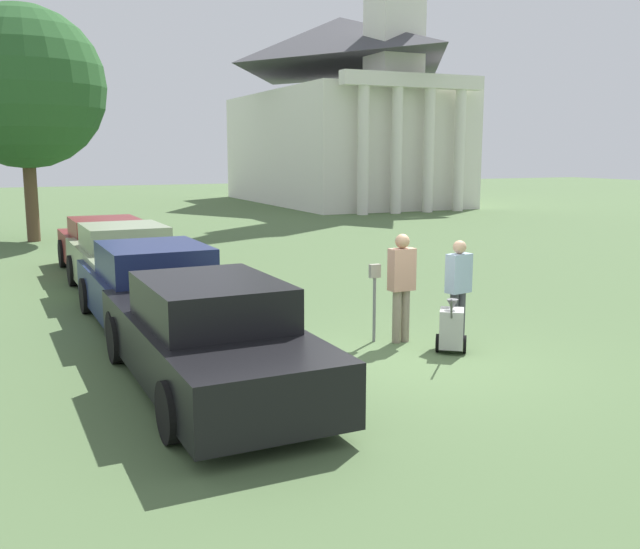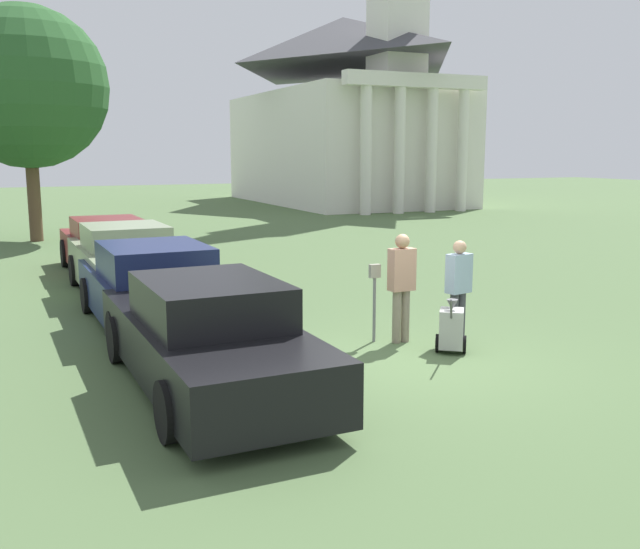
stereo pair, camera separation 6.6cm
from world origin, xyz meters
name	(u,v)px [view 2 (the right image)]	position (x,y,z in m)	size (l,w,h in m)	color
ground_plane	(404,360)	(0.00, 0.00, 0.00)	(120.00, 120.00, 0.00)	#4C663D
parked_car_black	(207,337)	(-3.03, -0.03, 0.69)	(2.10, 5.34, 1.48)	black
parked_car_navy	(154,289)	(-3.03, 3.64, 0.69)	(2.18, 5.23, 1.50)	#19234C
parked_car_sage	(125,261)	(-3.03, 6.91, 0.72)	(2.11, 4.80, 1.54)	gray
parked_car_maroon	(107,247)	(-3.03, 9.89, 0.68)	(2.07, 4.78, 1.43)	maroon
parking_meter	(375,288)	(0.08, 1.13, 0.90)	(0.18, 0.09, 1.29)	slate
person_worker	(402,281)	(0.46, 0.92, 1.03)	(0.43, 0.24, 1.79)	gray
person_supervisor	(459,284)	(1.36, 0.62, 0.95)	(0.46, 0.30, 1.68)	#3F3F47
equipment_cart	(451,328)	(0.87, 0.07, 0.39)	(0.74, 0.91, 1.00)	#B2B2AD
church	(347,99)	(13.90, 30.74, 6.23)	(9.65, 17.21, 27.51)	silver
shade_tree	(27,88)	(-4.42, 17.83, 5.25)	(5.48, 5.48, 8.00)	brown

